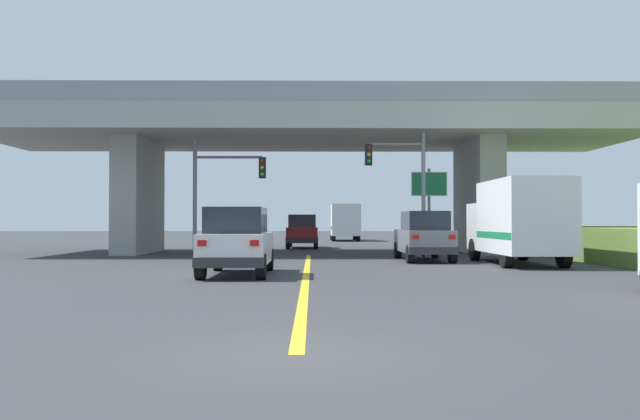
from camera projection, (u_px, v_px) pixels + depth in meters
name	position (u px, v px, depth m)	size (l,w,h in m)	color
ground	(309.00, 253.00, 34.54)	(160.00, 160.00, 0.00)	#353538
overpass_bridge	(309.00, 141.00, 34.64)	(32.70, 10.07, 7.82)	#A8A59E
lane_divider_stripe	(306.00, 275.00, 19.99)	(0.20, 23.81, 0.01)	yellow
suv_lead	(237.00, 241.00, 20.16)	(1.93, 4.58, 2.02)	silver
suv_crossing	(424.00, 236.00, 27.54)	(1.90, 4.79, 2.02)	slate
box_truck	(518.00, 221.00, 25.18)	(2.33, 6.74, 3.12)	silver
sedan_oncoming	(302.00, 231.00, 40.87)	(1.89, 4.46, 2.02)	maroon
traffic_signal_nearside	(404.00, 177.00, 30.21)	(2.72, 0.36, 5.68)	slate
traffic_signal_farside	(220.00, 183.00, 30.61)	(3.31, 0.36, 5.35)	#56595E
highway_sign	(429.00, 191.00, 32.34)	(1.73, 0.17, 4.15)	slate
semi_truck_distant	(345.00, 222.00, 56.63)	(2.33, 6.66, 3.03)	navy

